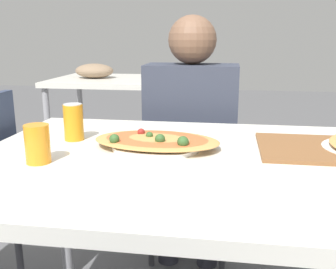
# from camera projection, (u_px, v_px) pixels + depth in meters

# --- Properties ---
(dining_table) EXTENTS (1.26, 0.95, 0.74)m
(dining_table) POSITION_uv_depth(u_px,v_px,m) (182.00, 178.00, 1.18)
(dining_table) COLOR silver
(dining_table) RESTS_ON ground_plane
(chair_far_seated) EXTENTS (0.40, 0.40, 0.88)m
(chair_far_seated) POSITION_uv_depth(u_px,v_px,m) (192.00, 155.00, 2.00)
(chair_far_seated) COLOR #2D3851
(chair_far_seated) RESTS_ON ground_plane
(person_seated) EXTENTS (0.43, 0.25, 1.18)m
(person_seated) POSITION_uv_depth(u_px,v_px,m) (191.00, 121.00, 1.84)
(person_seated) COLOR #2D2D38
(person_seated) RESTS_ON ground_plane
(pizza_main) EXTENTS (0.42, 0.29, 0.06)m
(pizza_main) POSITION_uv_depth(u_px,v_px,m) (157.00, 142.00, 1.25)
(pizza_main) COLOR white
(pizza_main) RESTS_ON dining_table
(soda_can) EXTENTS (0.07, 0.07, 0.12)m
(soda_can) POSITION_uv_depth(u_px,v_px,m) (74.00, 122.00, 1.34)
(soda_can) COLOR orange
(soda_can) RESTS_ON dining_table
(drink_glass) EXTENTS (0.07, 0.07, 0.11)m
(drink_glass) POSITION_uv_depth(u_px,v_px,m) (37.00, 144.00, 1.10)
(drink_glass) COLOR orange
(drink_glass) RESTS_ON dining_table
(serving_tray) EXTENTS (0.47, 0.31, 0.01)m
(serving_tray) POSITION_uv_depth(u_px,v_px,m) (336.00, 149.00, 1.22)
(serving_tray) COLOR brown
(serving_tray) RESTS_ON dining_table
(background_table) EXTENTS (1.10, 0.80, 0.86)m
(background_table) POSITION_uv_depth(u_px,v_px,m) (116.00, 85.00, 3.28)
(background_table) COLOR silver
(background_table) RESTS_ON ground_plane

